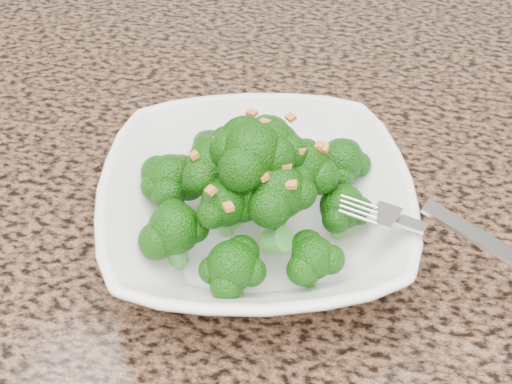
# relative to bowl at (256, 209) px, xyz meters

# --- Properties ---
(granite_counter) EXTENTS (1.64, 1.04, 0.03)m
(granite_counter) POSITION_rel_bowl_xyz_m (-0.15, 0.05, -0.05)
(granite_counter) COLOR brown
(granite_counter) RESTS_ON cabinet
(bowl) EXTENTS (0.30, 0.30, 0.06)m
(bowl) POSITION_rel_bowl_xyz_m (0.00, 0.00, 0.00)
(bowl) COLOR white
(bowl) RESTS_ON granite_counter
(broccoli_pile) EXTENTS (0.22, 0.22, 0.08)m
(broccoli_pile) POSITION_rel_bowl_xyz_m (0.00, 0.00, 0.07)
(broccoli_pile) COLOR #135009
(broccoli_pile) RESTS_ON bowl
(garlic_topping) EXTENTS (0.13, 0.13, 0.01)m
(garlic_topping) POSITION_rel_bowl_xyz_m (0.00, 0.00, 0.11)
(garlic_topping) COLOR orange
(garlic_topping) RESTS_ON broccoli_pile
(fork) EXTENTS (0.19, 0.10, 0.01)m
(fork) POSITION_rel_bowl_xyz_m (0.12, -0.03, 0.04)
(fork) COLOR silver
(fork) RESTS_ON bowl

